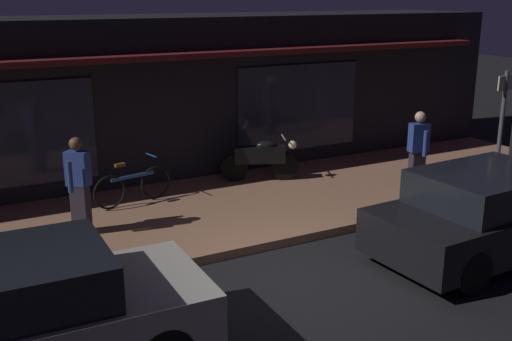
{
  "coord_description": "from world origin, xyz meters",
  "views": [
    {
      "loc": [
        -4.44,
        -7.15,
        4.07
      ],
      "look_at": [
        0.68,
        2.4,
        0.95
      ],
      "focal_mm": 43.17,
      "sensor_mm": 36.0,
      "label": 1
    }
  ],
  "objects_px": {
    "person_photographer": "(79,184)",
    "person_bystander": "(418,150)",
    "sign_post": "(502,120)",
    "motorcycle": "(261,158)",
    "parked_car_across": "(490,213)",
    "bicycle_parked": "(133,186)",
    "parked_car_far": "(17,318)"
  },
  "relations": [
    {
      "from": "sign_post",
      "to": "person_photographer",
      "type": "bearing_deg",
      "value": 171.58
    },
    {
      "from": "bicycle_parked",
      "to": "person_photographer",
      "type": "height_order",
      "value": "person_photographer"
    },
    {
      "from": "parked_car_far",
      "to": "sign_post",
      "type": "bearing_deg",
      "value": 12.95
    },
    {
      "from": "motorcycle",
      "to": "parked_car_across",
      "type": "bearing_deg",
      "value": -73.34
    },
    {
      "from": "sign_post",
      "to": "motorcycle",
      "type": "bearing_deg",
      "value": 150.03
    },
    {
      "from": "person_photographer",
      "to": "motorcycle",
      "type": "bearing_deg",
      "value": 16.94
    },
    {
      "from": "motorcycle",
      "to": "sign_post",
      "type": "bearing_deg",
      "value": -29.97
    },
    {
      "from": "motorcycle",
      "to": "bicycle_parked",
      "type": "relative_size",
      "value": 0.99
    },
    {
      "from": "motorcycle",
      "to": "bicycle_parked",
      "type": "xyz_separation_m",
      "value": [
        -2.92,
        -0.2,
        -0.14
      ]
    },
    {
      "from": "parked_car_far",
      "to": "parked_car_across",
      "type": "xyz_separation_m",
      "value": [
        7.12,
        -0.08,
        0.0
      ]
    },
    {
      "from": "person_photographer",
      "to": "parked_car_across",
      "type": "height_order",
      "value": "person_photographer"
    },
    {
      "from": "sign_post",
      "to": "parked_car_far",
      "type": "bearing_deg",
      "value": -167.05
    },
    {
      "from": "motorcycle",
      "to": "sign_post",
      "type": "height_order",
      "value": "sign_post"
    },
    {
      "from": "motorcycle",
      "to": "bicycle_parked",
      "type": "bearing_deg",
      "value": -176.14
    },
    {
      "from": "parked_car_far",
      "to": "bicycle_parked",
      "type": "bearing_deg",
      "value": 59.56
    },
    {
      "from": "bicycle_parked",
      "to": "person_photographer",
      "type": "relative_size",
      "value": 0.98
    },
    {
      "from": "bicycle_parked",
      "to": "person_bystander",
      "type": "xyz_separation_m",
      "value": [
        5.34,
        -2.0,
        0.52
      ]
    },
    {
      "from": "person_photographer",
      "to": "parked_car_across",
      "type": "distance_m",
      "value": 6.71
    },
    {
      "from": "person_photographer",
      "to": "person_bystander",
      "type": "relative_size",
      "value": 1.0
    },
    {
      "from": "motorcycle",
      "to": "parked_car_across",
      "type": "xyz_separation_m",
      "value": [
        1.47,
        -4.91,
        0.06
      ]
    },
    {
      "from": "parked_car_far",
      "to": "person_photographer",
      "type": "bearing_deg",
      "value": 67.28
    },
    {
      "from": "person_photographer",
      "to": "sign_post",
      "type": "distance_m",
      "value": 8.64
    },
    {
      "from": "motorcycle",
      "to": "person_photographer",
      "type": "bearing_deg",
      "value": -163.06
    },
    {
      "from": "motorcycle",
      "to": "sign_post",
      "type": "relative_size",
      "value": 0.67
    },
    {
      "from": "motorcycle",
      "to": "parked_car_across",
      "type": "distance_m",
      "value": 5.13
    },
    {
      "from": "parked_car_across",
      "to": "person_photographer",
      "type": "bearing_deg",
      "value": 147.01
    },
    {
      "from": "person_bystander",
      "to": "parked_car_across",
      "type": "xyz_separation_m",
      "value": [
        -0.95,
        -2.72,
        -0.32
      ]
    },
    {
      "from": "motorcycle",
      "to": "parked_car_far",
      "type": "relative_size",
      "value": 0.39
    },
    {
      "from": "person_photographer",
      "to": "sign_post",
      "type": "height_order",
      "value": "sign_post"
    },
    {
      "from": "parked_car_across",
      "to": "motorcycle",
      "type": "bearing_deg",
      "value": 106.66
    },
    {
      "from": "bicycle_parked",
      "to": "parked_car_far",
      "type": "height_order",
      "value": "parked_car_far"
    },
    {
      "from": "person_bystander",
      "to": "parked_car_far",
      "type": "distance_m",
      "value": 8.49
    }
  ]
}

